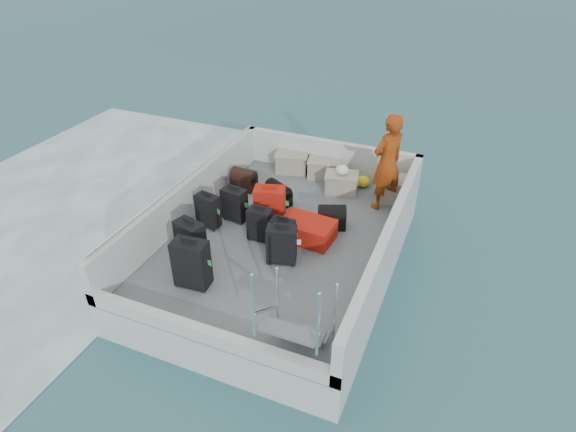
{
  "coord_description": "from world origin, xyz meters",
  "views": [
    {
      "loc": [
        2.59,
        -5.92,
        5.19
      ],
      "look_at": [
        0.09,
        0.06,
        1.0
      ],
      "focal_mm": 30.0,
      "sensor_mm": 36.0,
      "label": 1
    }
  ],
  "objects_px": {
    "suitcase_0": "(191,242)",
    "crate_1": "(324,169)",
    "suitcase_3": "(192,264)",
    "suitcase_6": "(282,245)",
    "crate_3": "(394,190)",
    "suitcase_1": "(208,211)",
    "crate_2": "(341,184)",
    "suitcase_5": "(270,207)",
    "suitcase_2": "(234,205)",
    "suitcase_7": "(283,234)",
    "passenger": "(387,163)",
    "suitcase_4": "(260,225)",
    "suitcase_8": "(307,230)",
    "crate_0": "(292,163)"
  },
  "relations": [
    {
      "from": "suitcase_4",
      "to": "suitcase_6",
      "type": "distance_m",
      "value": 0.68
    },
    {
      "from": "suitcase_6",
      "to": "suitcase_7",
      "type": "bearing_deg",
      "value": 94.99
    },
    {
      "from": "suitcase_2",
      "to": "suitcase_3",
      "type": "xyz_separation_m",
      "value": [
        0.26,
        -1.75,
        0.08
      ]
    },
    {
      "from": "suitcase_3",
      "to": "suitcase_0",
      "type": "bearing_deg",
      "value": 118.9
    },
    {
      "from": "suitcase_1",
      "to": "suitcase_8",
      "type": "height_order",
      "value": "suitcase_1"
    },
    {
      "from": "suitcase_6",
      "to": "suitcase_7",
      "type": "relative_size",
      "value": 1.18
    },
    {
      "from": "crate_1",
      "to": "suitcase_6",
      "type": "bearing_deg",
      "value": -84.05
    },
    {
      "from": "crate_3",
      "to": "suitcase_1",
      "type": "bearing_deg",
      "value": -142.41
    },
    {
      "from": "suitcase_2",
      "to": "suitcase_6",
      "type": "relative_size",
      "value": 0.96
    },
    {
      "from": "suitcase_3",
      "to": "suitcase_6",
      "type": "bearing_deg",
      "value": 41.46
    },
    {
      "from": "suitcase_3",
      "to": "suitcase_5",
      "type": "relative_size",
      "value": 1.07
    },
    {
      "from": "crate_1",
      "to": "suitcase_0",
      "type": "bearing_deg",
      "value": -106.15
    },
    {
      "from": "suitcase_5",
      "to": "suitcase_4",
      "type": "bearing_deg",
      "value": -101.06
    },
    {
      "from": "suitcase_2",
      "to": "passenger",
      "type": "xyz_separation_m",
      "value": [
        2.24,
        1.42,
        0.57
      ]
    },
    {
      "from": "suitcase_8",
      "to": "crate_2",
      "type": "distance_m",
      "value": 1.68
    },
    {
      "from": "suitcase_2",
      "to": "crate_2",
      "type": "xyz_separation_m",
      "value": [
        1.4,
        1.62,
        -0.12
      ]
    },
    {
      "from": "crate_0",
      "to": "crate_2",
      "type": "height_order",
      "value": "crate_0"
    },
    {
      "from": "suitcase_0",
      "to": "suitcase_5",
      "type": "xyz_separation_m",
      "value": [
        0.67,
        1.38,
        -0.0
      ]
    },
    {
      "from": "suitcase_0",
      "to": "crate_1",
      "type": "distance_m",
      "value": 3.46
    },
    {
      "from": "suitcase_5",
      "to": "passenger",
      "type": "distance_m",
      "value": 2.16
    },
    {
      "from": "crate_1",
      "to": "suitcase_1",
      "type": "bearing_deg",
      "value": -117.13
    },
    {
      "from": "suitcase_1",
      "to": "suitcase_4",
      "type": "relative_size",
      "value": 1.04
    },
    {
      "from": "suitcase_1",
      "to": "suitcase_3",
      "type": "height_order",
      "value": "suitcase_3"
    },
    {
      "from": "suitcase_7",
      "to": "suitcase_8",
      "type": "height_order",
      "value": "suitcase_7"
    },
    {
      "from": "suitcase_2",
      "to": "suitcase_6",
      "type": "distance_m",
      "value": 1.43
    },
    {
      "from": "suitcase_8",
      "to": "passenger",
      "type": "relative_size",
      "value": 0.49
    },
    {
      "from": "suitcase_1",
      "to": "suitcase_2",
      "type": "bearing_deg",
      "value": 59.54
    },
    {
      "from": "suitcase_6",
      "to": "crate_2",
      "type": "relative_size",
      "value": 1.06
    },
    {
      "from": "suitcase_0",
      "to": "suitcase_7",
      "type": "relative_size",
      "value": 1.34
    },
    {
      "from": "crate_2",
      "to": "suitcase_6",
      "type": "bearing_deg",
      "value": -94.73
    },
    {
      "from": "suitcase_0",
      "to": "suitcase_2",
      "type": "height_order",
      "value": "suitcase_0"
    },
    {
      "from": "suitcase_1",
      "to": "crate_2",
      "type": "bearing_deg",
      "value": 60.4
    },
    {
      "from": "crate_0",
      "to": "suitcase_5",
      "type": "bearing_deg",
      "value": -78.41
    },
    {
      "from": "suitcase_0",
      "to": "crate_3",
      "type": "relative_size",
      "value": 1.08
    },
    {
      "from": "suitcase_0",
      "to": "suitcase_7",
      "type": "height_order",
      "value": "suitcase_0"
    },
    {
      "from": "suitcase_1",
      "to": "crate_2",
      "type": "xyz_separation_m",
      "value": [
        1.71,
        1.97,
        -0.12
      ]
    },
    {
      "from": "passenger",
      "to": "suitcase_6",
      "type": "bearing_deg",
      "value": 10.32
    },
    {
      "from": "suitcase_4",
      "to": "crate_2",
      "type": "distance_m",
      "value": 2.12
    },
    {
      "from": "suitcase_5",
      "to": "suitcase_7",
      "type": "distance_m",
      "value": 0.72
    },
    {
      "from": "suitcase_5",
      "to": "crate_0",
      "type": "xyz_separation_m",
      "value": [
        -0.4,
        1.94,
        -0.16
      ]
    },
    {
      "from": "suitcase_3",
      "to": "crate_2",
      "type": "xyz_separation_m",
      "value": [
        1.14,
        3.36,
        -0.2
      ]
    },
    {
      "from": "crate_1",
      "to": "crate_3",
      "type": "distance_m",
      "value": 1.5
    },
    {
      "from": "suitcase_0",
      "to": "suitcase_3",
      "type": "distance_m",
      "value": 0.56
    },
    {
      "from": "suitcase_1",
      "to": "crate_3",
      "type": "xyz_separation_m",
      "value": [
        2.69,
        2.07,
        -0.1
      ]
    },
    {
      "from": "crate_1",
      "to": "passenger",
      "type": "bearing_deg",
      "value": -24.95
    },
    {
      "from": "crate_1",
      "to": "crate_0",
      "type": "bearing_deg",
      "value": 180.0
    },
    {
      "from": "suitcase_7",
      "to": "passenger",
      "type": "relative_size",
      "value": 0.3
    },
    {
      "from": "suitcase_0",
      "to": "suitcase_1",
      "type": "relative_size",
      "value": 1.19
    },
    {
      "from": "passenger",
      "to": "crate_1",
      "type": "bearing_deg",
      "value": -79.16
    },
    {
      "from": "suitcase_2",
      "to": "suitcase_7",
      "type": "xyz_separation_m",
      "value": [
        1.08,
        -0.44,
        -0.04
      ]
    }
  ]
}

